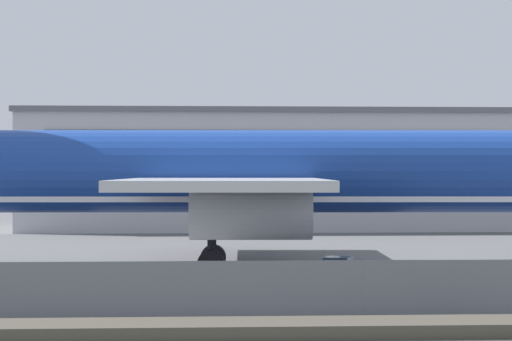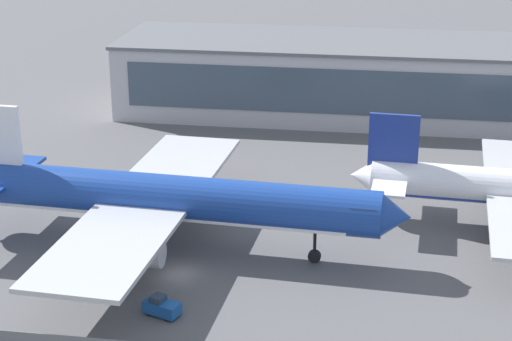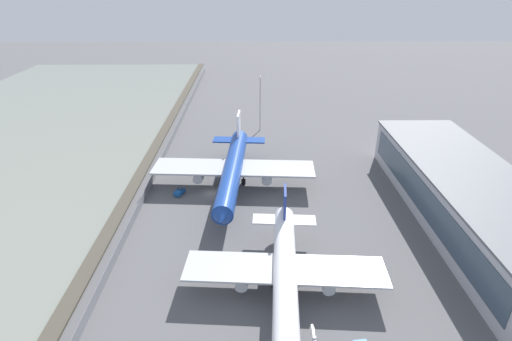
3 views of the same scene
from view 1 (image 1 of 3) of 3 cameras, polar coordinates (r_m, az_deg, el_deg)
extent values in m
plane|color=#565659|center=(62.91, 2.79, -5.21)|extent=(500.00, 500.00, 0.00)
cube|color=#474238|center=(42.71, 5.97, -7.36)|extent=(320.00, 3.00, 0.50)
cube|color=slate|center=(47.02, 5.04, -5.60)|extent=(280.00, 0.08, 2.26)
cylinder|color=slate|center=(47.02, 5.04, -5.60)|extent=(0.10, 0.10, 2.26)
cylinder|color=#193D93|center=(67.89, 0.45, -0.04)|extent=(43.04, 7.09, 4.62)
cube|color=silver|center=(67.90, 0.45, -1.11)|extent=(36.57, 5.80, 0.83)
cube|color=#B7BABF|center=(78.17, -1.25, -0.45)|extent=(10.60, 21.08, 0.46)
cube|color=#B7BABF|center=(57.61, -1.52, -0.63)|extent=(10.60, 21.08, 0.46)
cylinder|color=#B7BABF|center=(76.55, -0.30, -1.59)|extent=(6.13, 2.88, 2.54)
cylinder|color=#B7BABF|center=(59.28, -0.25, -2.06)|extent=(6.13, 2.88, 2.54)
cylinder|color=black|center=(70.43, -2.03, -3.02)|extent=(0.37, 0.37, 2.70)
cylinder|color=black|center=(70.51, -2.03, -4.11)|extent=(1.55, 1.12, 1.49)
cylinder|color=black|center=(65.59, -2.14, -3.24)|extent=(0.37, 0.37, 2.70)
cylinder|color=black|center=(65.68, -2.14, -4.42)|extent=(1.55, 1.12, 1.49)
cube|color=#19519E|center=(55.14, 4.29, -5.17)|extent=(3.56, 2.60, 1.11)
cube|color=#283847|center=(55.15, 3.88, -4.33)|extent=(1.49, 1.59, 0.50)
cylinder|color=black|center=(54.73, 3.12, -5.62)|extent=(0.73, 0.45, 0.70)
cylinder|color=black|center=(56.05, 3.43, -5.49)|extent=(0.73, 0.45, 0.70)
cylinder|color=black|center=(54.31, 5.16, -5.67)|extent=(0.73, 0.45, 0.70)
cylinder|color=black|center=(55.64, 5.44, -5.53)|extent=(0.73, 0.45, 0.70)
cube|color=#B2B2B7|center=(121.61, 6.00, -0.08)|extent=(70.59, 20.47, 11.01)
cube|color=#3D4C5B|center=(111.46, 6.90, 0.19)|extent=(64.94, 0.16, 6.61)
cube|color=#5B5E63|center=(121.74, 6.00, 2.63)|extent=(71.19, 21.07, 0.50)
camera|label=2|loc=(42.66, 106.56, 49.29)|focal=60.00mm
camera|label=3|loc=(127.31, 48.82, 20.21)|focal=28.00mm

